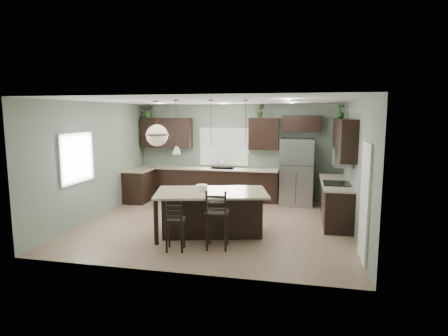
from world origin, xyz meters
TOP-DOWN VIEW (x-y plane):
  - ground at (0.00, 0.00)m, footprint 6.00×6.00m
  - pantry_door at (2.98, -1.55)m, footprint 0.04×0.82m
  - window_back at (-0.40, 2.73)m, footprint 1.35×0.02m
  - window_left at (-2.98, -0.80)m, footprint 0.02×1.10m
  - left_return_cabs at (-2.70, 1.70)m, footprint 0.60×0.90m
  - left_return_countertop at (-2.68, 1.70)m, footprint 0.66×0.96m
  - back_lower_cabs at (-0.85, 2.45)m, footprint 4.20×0.60m
  - back_countertop at (-0.85, 2.43)m, footprint 4.20×0.66m
  - sink_inset at (-0.40, 2.43)m, footprint 0.70×0.45m
  - faucet at (-0.40, 2.40)m, footprint 0.02×0.02m
  - back_upper_left at (-2.15, 2.58)m, footprint 1.55×0.34m
  - back_upper_right at (0.80, 2.58)m, footprint 0.85×0.34m
  - fridge_header at (1.85, 2.58)m, footprint 1.05×0.34m
  - right_lower_cabs at (2.70, 0.87)m, footprint 0.60×2.35m
  - right_countertop at (2.68, 0.87)m, footprint 0.66×2.35m
  - cooktop at (2.68, 0.60)m, footprint 0.58×0.75m
  - wall_oven_front at (2.40, 0.60)m, footprint 0.01×0.72m
  - right_upper_cabs at (2.83, 0.87)m, footprint 0.34×2.35m
  - microwave at (2.78, 0.60)m, footprint 0.40×0.75m
  - refrigerator at (1.75, 2.27)m, footprint 0.90×0.74m
  - kitchen_island at (0.08, -0.77)m, footprint 2.52×1.80m
  - serving_dish at (-0.11, -0.82)m, footprint 0.24×0.24m
  - bar_stool_left at (-0.34, -1.82)m, footprint 0.42×0.42m
  - bar_stool_center at (0.39, -1.54)m, footprint 0.47×0.47m
  - pendant_left at (-0.60, -0.94)m, footprint 0.17×0.17m
  - pendant_center at (0.08, -0.77)m, footprint 0.17×0.17m
  - pendant_right at (0.76, -0.60)m, footprint 0.17×0.17m
  - chandelier at (-1.21, -0.47)m, footprint 0.51×0.51m
  - plant_back_left at (-2.71, 2.55)m, footprint 0.46×0.43m
  - plant_back_right at (0.70, 2.55)m, footprint 0.27×0.24m
  - plant_right_wall at (2.80, 1.83)m, footprint 0.21×0.21m
  - room_shell at (0.00, 0.00)m, footprint 6.00×6.00m

SIDE VIEW (x-z plane):
  - ground at x=0.00m, z-range 0.00..0.00m
  - left_return_cabs at x=-2.70m, z-range 0.00..0.90m
  - back_lower_cabs at x=-0.85m, z-range 0.00..0.90m
  - right_lower_cabs at x=2.70m, z-range 0.00..0.90m
  - wall_oven_front at x=2.40m, z-range 0.15..0.75m
  - kitchen_island at x=0.08m, z-range 0.00..0.92m
  - bar_stool_left at x=-0.34m, z-range 0.00..0.97m
  - bar_stool_center at x=0.39m, z-range 0.00..1.14m
  - left_return_countertop at x=-2.68m, z-range 0.90..0.94m
  - back_countertop at x=-0.85m, z-range 0.90..0.94m
  - right_countertop at x=2.68m, z-range 0.90..0.94m
  - refrigerator at x=1.75m, z-range 0.00..1.85m
  - sink_inset at x=-0.40m, z-range 0.93..0.94m
  - cooktop at x=2.68m, z-range 0.93..0.95m
  - serving_dish at x=-0.11m, z-range 0.92..1.06m
  - pantry_door at x=2.98m, z-range 0.00..2.04m
  - faucet at x=-0.40m, z-range 0.94..1.22m
  - window_back at x=-0.40m, z-range 1.05..2.05m
  - window_left at x=-2.98m, z-range 1.05..2.05m
  - microwave at x=2.78m, z-range 1.35..1.75m
  - room_shell at x=0.00m, z-range -1.30..4.70m
  - back_upper_left at x=-2.15m, z-range 1.50..2.40m
  - back_upper_right at x=0.80m, z-range 1.50..2.40m
  - right_upper_cabs at x=2.83m, z-range 1.50..2.40m
  - fridge_header at x=1.85m, z-range 2.02..2.48m
  - pendant_left at x=-0.60m, z-range 1.70..2.80m
  - pendant_center at x=0.08m, z-range 1.70..2.80m
  - pendant_right at x=0.76m, z-range 1.70..2.80m
  - chandelier at x=-1.21m, z-range 1.81..2.80m
  - plant_right_wall at x=2.80m, z-range 2.40..2.77m
  - plant_back_right at x=0.70m, z-range 2.40..2.82m
  - plant_back_left at x=-2.71m, z-range 2.40..2.84m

